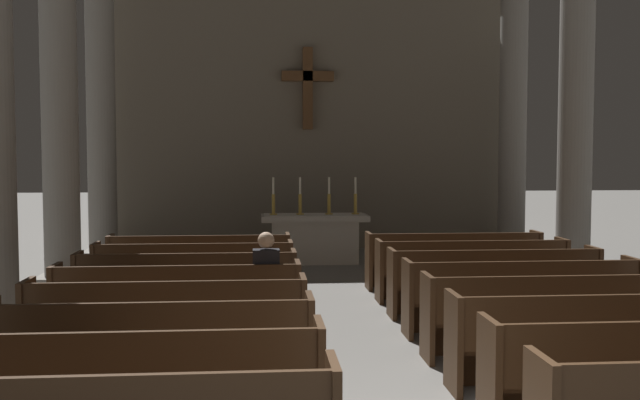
# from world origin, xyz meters

# --- Properties ---
(pew_left_row_2) EXTENTS (2.93, 0.50, 0.95)m
(pew_left_row_2) POSITION_xyz_m (-2.11, 1.03, 0.48)
(pew_left_row_2) COLOR #422B19
(pew_left_row_2) RESTS_ON ground
(pew_left_row_3) EXTENTS (2.93, 0.50, 0.95)m
(pew_left_row_3) POSITION_xyz_m (-2.11, 2.10, 0.48)
(pew_left_row_3) COLOR #422B19
(pew_left_row_3) RESTS_ON ground
(pew_left_row_4) EXTENTS (2.93, 0.50, 0.95)m
(pew_left_row_4) POSITION_xyz_m (-2.11, 3.16, 0.48)
(pew_left_row_4) COLOR #422B19
(pew_left_row_4) RESTS_ON ground
(pew_left_row_5) EXTENTS (2.93, 0.50, 0.95)m
(pew_left_row_5) POSITION_xyz_m (-2.11, 4.23, 0.48)
(pew_left_row_5) COLOR #422B19
(pew_left_row_5) RESTS_ON ground
(pew_left_row_6) EXTENTS (2.93, 0.50, 0.95)m
(pew_left_row_6) POSITION_xyz_m (-2.11, 5.30, 0.48)
(pew_left_row_6) COLOR #422B19
(pew_left_row_6) RESTS_ON ground
(pew_left_row_7) EXTENTS (2.93, 0.50, 0.95)m
(pew_left_row_7) POSITION_xyz_m (-2.11, 6.37, 0.48)
(pew_left_row_7) COLOR #422B19
(pew_left_row_7) RESTS_ON ground
(pew_left_row_8) EXTENTS (2.93, 0.50, 0.95)m
(pew_left_row_8) POSITION_xyz_m (-2.11, 7.44, 0.48)
(pew_left_row_8) COLOR #422B19
(pew_left_row_8) RESTS_ON ground
(pew_right_row_3) EXTENTS (2.93, 0.50, 0.95)m
(pew_right_row_3) POSITION_xyz_m (2.11, 2.10, 0.48)
(pew_right_row_3) COLOR #422B19
(pew_right_row_3) RESTS_ON ground
(pew_right_row_4) EXTENTS (2.93, 0.50, 0.95)m
(pew_right_row_4) POSITION_xyz_m (2.11, 3.16, 0.48)
(pew_right_row_4) COLOR #422B19
(pew_right_row_4) RESTS_ON ground
(pew_right_row_5) EXTENTS (2.93, 0.50, 0.95)m
(pew_right_row_5) POSITION_xyz_m (2.11, 4.23, 0.48)
(pew_right_row_5) COLOR #422B19
(pew_right_row_5) RESTS_ON ground
(pew_right_row_6) EXTENTS (2.93, 0.50, 0.95)m
(pew_right_row_6) POSITION_xyz_m (2.11, 5.30, 0.48)
(pew_right_row_6) COLOR #422B19
(pew_right_row_6) RESTS_ON ground
(pew_right_row_7) EXTENTS (2.93, 0.50, 0.95)m
(pew_right_row_7) POSITION_xyz_m (2.11, 6.37, 0.48)
(pew_right_row_7) COLOR #422B19
(pew_right_row_7) RESTS_ON ground
(pew_right_row_8) EXTENTS (2.93, 0.50, 0.95)m
(pew_right_row_8) POSITION_xyz_m (2.11, 7.44, 0.48)
(pew_right_row_8) COLOR #422B19
(pew_right_row_8) RESTS_ON ground
(column_left_third) EXTENTS (0.90, 0.90, 6.01)m
(column_left_third) POSITION_xyz_m (-4.46, 8.06, 2.92)
(column_left_third) COLOR gray
(column_left_third) RESTS_ON ground
(column_right_third) EXTENTS (0.90, 0.90, 6.01)m
(column_right_third) POSITION_xyz_m (4.46, 8.06, 2.92)
(column_right_third) COLOR gray
(column_right_third) RESTS_ON ground
(column_left_fourth) EXTENTS (0.90, 0.90, 6.01)m
(column_left_fourth) POSITION_xyz_m (-4.46, 11.28, 2.92)
(column_left_fourth) COLOR gray
(column_left_fourth) RESTS_ON ground
(column_right_fourth) EXTENTS (0.90, 0.90, 6.01)m
(column_right_fourth) POSITION_xyz_m (4.46, 11.28, 2.92)
(column_right_fourth) COLOR gray
(column_right_fourth) RESTS_ON ground
(altar) EXTENTS (2.20, 0.90, 1.01)m
(altar) POSITION_xyz_m (0.00, 10.49, 0.53)
(altar) COLOR #BCB7AD
(altar) RESTS_ON ground
(candlestick_outer_left) EXTENTS (0.16, 0.16, 0.77)m
(candlestick_outer_left) POSITION_xyz_m (-0.85, 10.49, 1.26)
(candlestick_outer_left) COLOR #B79338
(candlestick_outer_left) RESTS_ON altar
(candlestick_inner_left) EXTENTS (0.16, 0.16, 0.77)m
(candlestick_inner_left) POSITION_xyz_m (-0.30, 10.49, 1.26)
(candlestick_inner_left) COLOR #B79338
(candlestick_inner_left) RESTS_ON altar
(candlestick_inner_right) EXTENTS (0.16, 0.16, 0.77)m
(candlestick_inner_right) POSITION_xyz_m (0.30, 10.49, 1.26)
(candlestick_inner_right) COLOR #B79338
(candlestick_inner_right) RESTS_ON altar
(candlestick_outer_right) EXTENTS (0.16, 0.16, 0.77)m
(candlestick_outer_right) POSITION_xyz_m (0.85, 10.49, 1.26)
(candlestick_outer_right) COLOR #B79338
(candlestick_outer_right) RESTS_ON altar
(apse_with_cross) EXTENTS (9.87, 0.48, 6.89)m
(apse_with_cross) POSITION_xyz_m (0.00, 12.89, 3.45)
(apse_with_cross) COLOR #706656
(apse_with_cross) RESTS_ON ground
(lone_worshipper) EXTENTS (0.32, 0.43, 1.32)m
(lone_worshipper) POSITION_xyz_m (-1.06, 4.27, 0.69)
(lone_worshipper) COLOR #26262B
(lone_worshipper) RESTS_ON ground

